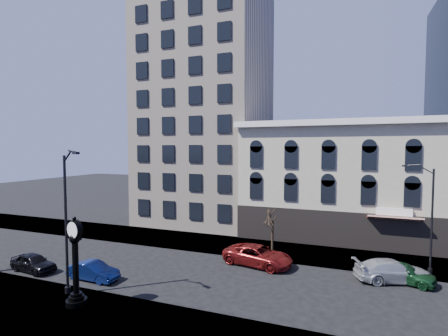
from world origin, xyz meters
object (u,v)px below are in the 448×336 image
at_px(street_lamp_near, 69,184).
at_px(car_near_b, 93,271).
at_px(street_clock, 76,265).
at_px(car_near_a, 33,262).

bearing_deg(street_lamp_near, car_near_b, 130.87).
xyz_separation_m(street_clock, street_lamp_near, (-1.13, 0.77, 4.81)).
distance_m(street_lamp_near, car_near_a, 9.70).
bearing_deg(street_clock, car_near_b, 130.12).
xyz_separation_m(street_lamp_near, car_near_b, (-0.88, 2.85, -6.73)).
height_order(street_clock, car_near_b, street_clock).
xyz_separation_m(street_clock, car_near_b, (-2.02, 3.62, -1.93)).
bearing_deg(street_clock, car_near_a, 167.60).
distance_m(street_lamp_near, car_near_b, 7.36).
bearing_deg(car_near_b, street_clock, -149.87).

